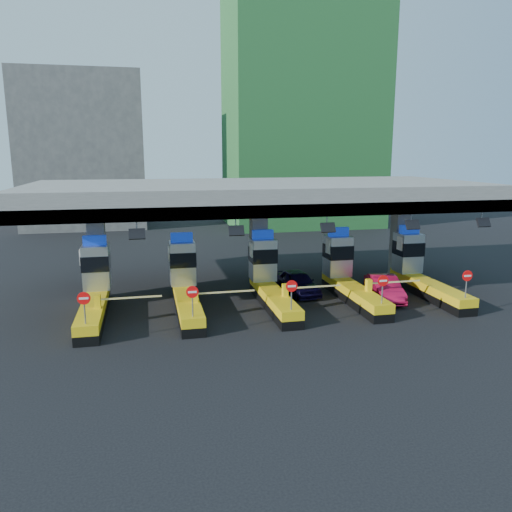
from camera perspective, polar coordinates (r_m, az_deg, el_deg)
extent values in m
plane|color=black|center=(30.14, 1.54, -5.34)|extent=(120.00, 120.00, 0.00)
cube|color=slate|center=(31.85, 0.29, 7.05)|extent=(28.00, 12.00, 1.50)
cube|color=#4C4C49|center=(26.38, 3.02, 5.19)|extent=(28.00, 0.60, 0.70)
cube|color=slate|center=(31.70, -17.64, 0.08)|extent=(1.00, 1.00, 5.50)
cube|color=slate|center=(32.32, 0.28, 0.85)|extent=(1.00, 1.00, 5.50)
cube|color=slate|center=(35.84, 16.08, 1.46)|extent=(1.00, 1.00, 5.50)
cylinder|color=slate|center=(25.52, -13.48, 3.31)|extent=(0.06, 0.06, 0.50)
cube|color=black|center=(25.37, -13.45, 2.47)|extent=(0.80, 0.38, 0.54)
cylinder|color=slate|center=(25.91, -2.34, 3.74)|extent=(0.06, 0.06, 0.50)
cube|color=black|center=(25.76, -2.25, 2.91)|extent=(0.80, 0.38, 0.54)
cylinder|color=slate|center=(27.22, 8.10, 4.02)|extent=(0.06, 0.06, 0.50)
cube|color=black|center=(27.09, 8.23, 3.23)|extent=(0.80, 0.38, 0.54)
cylinder|color=slate|center=(29.34, 17.31, 4.16)|extent=(0.06, 0.06, 0.50)
cube|color=black|center=(29.22, 17.47, 3.43)|extent=(0.80, 0.38, 0.54)
cylinder|color=slate|center=(31.81, 24.40, 4.19)|extent=(0.06, 0.06, 0.50)
cube|color=black|center=(31.69, 24.56, 3.51)|extent=(0.80, 0.38, 0.54)
cube|color=black|center=(28.45, -18.02, -6.45)|extent=(1.20, 8.00, 0.50)
cube|color=#E5B70C|center=(28.31, -18.08, -5.49)|extent=(1.20, 8.00, 0.50)
cube|color=#9EA3A8|center=(30.62, -17.78, -1.19)|extent=(1.50, 1.50, 2.60)
cube|color=black|center=(30.54, -17.82, -0.65)|extent=(1.56, 1.56, 0.90)
cube|color=#0C2DBF|center=(30.32, -17.97, 1.73)|extent=(1.30, 0.35, 0.55)
cube|color=white|center=(30.27, -19.42, -0.08)|extent=(0.06, 0.70, 0.90)
cylinder|color=slate|center=(24.62, -18.99, -5.91)|extent=(0.07, 0.07, 1.30)
cylinder|color=red|center=(24.43, -19.09, -4.59)|extent=(0.60, 0.04, 0.60)
cube|color=white|center=(24.40, -19.10, -4.61)|extent=(0.42, 0.02, 0.10)
cube|color=#E5B70C|center=(26.96, -17.66, -4.98)|extent=(0.30, 0.35, 0.70)
cube|color=white|center=(26.82, -14.15, -4.64)|extent=(3.20, 0.08, 0.08)
cube|color=black|center=(28.36, -7.87, -6.03)|extent=(1.20, 8.00, 0.50)
cube|color=#E5B70C|center=(28.22, -7.90, -5.06)|extent=(1.20, 8.00, 0.50)
cube|color=#9EA3A8|center=(30.54, -8.41, -0.78)|extent=(1.50, 1.50, 2.60)
cube|color=black|center=(30.45, -8.42, -0.24)|extent=(1.56, 1.56, 0.90)
cube|color=#0C2DBF|center=(30.24, -8.50, 2.14)|extent=(1.30, 0.35, 0.55)
cube|color=white|center=(30.06, -9.93, 0.33)|extent=(0.06, 0.70, 0.90)
cylinder|color=slate|center=(24.52, -7.26, -5.42)|extent=(0.07, 0.07, 1.30)
cylinder|color=red|center=(24.32, -7.29, -4.09)|extent=(0.60, 0.04, 0.60)
cube|color=white|center=(24.30, -7.29, -4.11)|extent=(0.42, 0.02, 0.10)
cube|color=#E5B70C|center=(26.93, -6.98, -4.52)|extent=(0.30, 0.35, 0.70)
cube|color=white|center=(27.09, -3.50, -4.13)|extent=(3.20, 0.08, 0.08)
cube|color=black|center=(29.15, 2.01, -5.43)|extent=(1.20, 8.00, 0.50)
cube|color=#E5B70C|center=(29.00, 2.02, -4.49)|extent=(1.20, 8.00, 0.50)
cube|color=#9EA3A8|center=(31.26, 0.76, -0.36)|extent=(1.50, 1.50, 2.60)
cube|color=black|center=(31.18, 0.77, 0.17)|extent=(1.56, 1.56, 0.90)
cube|color=#0C2DBF|center=(30.97, 0.77, 2.50)|extent=(1.30, 0.35, 0.55)
cube|color=white|center=(30.67, -0.56, 0.73)|extent=(0.06, 0.70, 0.90)
cylinder|color=slate|center=(25.42, 4.06, -4.74)|extent=(0.07, 0.07, 1.30)
cylinder|color=red|center=(25.23, 4.10, -3.45)|extent=(0.60, 0.04, 0.60)
cube|color=white|center=(25.21, 4.12, -3.47)|extent=(0.42, 0.02, 0.10)
cube|color=#E5B70C|center=(27.81, 3.35, -3.93)|extent=(0.30, 0.35, 0.70)
cube|color=white|center=(28.27, 6.58, -3.52)|extent=(3.20, 0.08, 0.08)
cube|color=black|center=(30.73, 11.11, -4.74)|extent=(1.20, 8.00, 0.50)
cube|color=#E5B70C|center=(30.59, 11.15, -3.84)|extent=(1.20, 8.00, 0.50)
cube|color=#9EA3A8|center=(32.75, 9.31, 0.04)|extent=(1.50, 1.50, 2.60)
cube|color=black|center=(32.67, 9.34, 0.54)|extent=(1.56, 1.56, 0.90)
cube|color=#0C2DBF|center=(32.47, 9.41, 2.77)|extent=(1.30, 0.35, 0.55)
cube|color=white|center=(32.05, 8.22, 1.09)|extent=(0.06, 0.70, 0.90)
cylinder|color=slate|center=(27.22, 14.23, -3.96)|extent=(0.07, 0.07, 1.30)
cylinder|color=red|center=(27.05, 14.33, -2.76)|extent=(0.60, 0.04, 0.60)
cube|color=white|center=(27.02, 14.35, -2.77)|extent=(0.42, 0.02, 0.10)
cube|color=#E5B70C|center=(29.53, 12.74, -3.27)|extent=(0.30, 0.35, 0.70)
cube|color=white|center=(30.23, 15.59, -2.87)|extent=(3.20, 0.08, 0.08)
cube|color=black|center=(33.00, 19.12, -4.04)|extent=(1.20, 8.00, 0.50)
cube|color=#E5B70C|center=(32.88, 19.18, -3.20)|extent=(1.20, 8.00, 0.50)
cube|color=#9EA3A8|center=(34.89, 16.97, 0.39)|extent=(1.50, 1.50, 2.60)
cube|color=black|center=(34.82, 17.01, 0.87)|extent=(1.56, 1.56, 0.90)
cube|color=#0C2DBF|center=(34.63, 17.12, 2.96)|extent=(1.30, 0.35, 0.55)
cube|color=white|center=(34.12, 16.11, 1.39)|extent=(0.06, 0.70, 0.90)
cylinder|color=slate|center=(29.77, 22.89, -3.20)|extent=(0.07, 0.07, 1.30)
cylinder|color=red|center=(29.60, 23.02, -2.10)|extent=(0.60, 0.04, 0.60)
cube|color=white|center=(29.58, 23.04, -2.11)|extent=(0.42, 0.02, 0.10)
cube|color=#E5B70C|center=(31.94, 20.90, -2.63)|extent=(0.30, 0.35, 0.70)
cube|color=white|center=(32.85, 23.33, -2.26)|extent=(3.20, 0.08, 0.08)
cube|color=#1E5926|center=(63.11, 5.33, 16.34)|extent=(18.00, 12.00, 28.00)
cube|color=#4C4C49|center=(64.35, -19.07, 11.22)|extent=(14.00, 10.00, 18.00)
imported|color=black|center=(31.93, 4.81, -3.02)|extent=(2.23, 4.53, 1.49)
imported|color=#B10D35|center=(31.55, 14.47, -3.57)|extent=(2.33, 4.61, 1.45)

